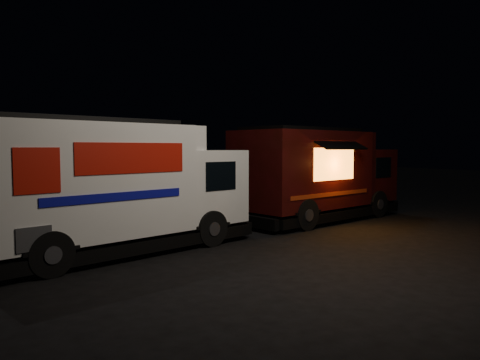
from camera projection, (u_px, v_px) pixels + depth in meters
ground at (237, 242)px, 11.59m from camera, size 80.00×80.00×0.00m
white_truck at (119, 186)px, 10.42m from camera, size 6.79×3.38×2.94m
red_truck at (319, 174)px, 15.14m from camera, size 6.61×3.26×2.95m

